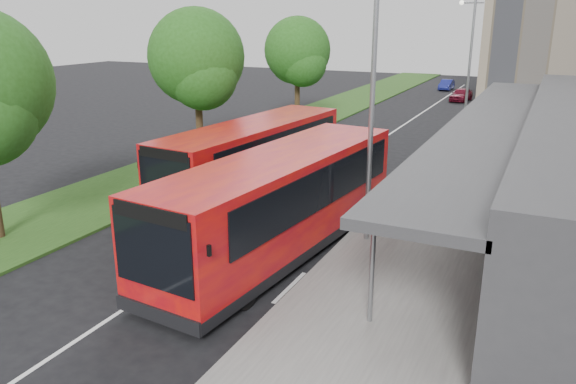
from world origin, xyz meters
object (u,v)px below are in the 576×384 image
(litter_bin, at_px, (449,166))
(car_far, at_px, (447,85))
(tree_far, at_px, (298,55))
(bollard, at_px, (470,138))
(lamp_post_far, at_px, (469,58))
(bus_main, at_px, (281,203))
(tree_mid, at_px, (197,63))
(bus_second, at_px, (253,158))
(lamp_post_near, at_px, (370,99))
(car_near, at_px, (461,94))

(litter_bin, xyz_separation_m, car_far, (-6.22, 33.45, -0.06))
(tree_far, height_order, bollard, tree_far)
(lamp_post_far, xyz_separation_m, bus_main, (-2.14, -21.87, -3.10))
(tree_mid, height_order, bus_second, tree_mid)
(car_far, bearing_deg, bollard, -76.13)
(tree_mid, distance_m, litter_bin, 13.15)
(bollard, bearing_deg, litter_bin, -89.31)
(bus_main, distance_m, bollard, 18.08)
(lamp_post_far, relative_size, car_far, 2.54)
(lamp_post_near, relative_size, bus_main, 0.71)
(tree_far, xyz_separation_m, car_near, (8.67, 15.86, -4.08))
(tree_mid, height_order, lamp_post_far, lamp_post_far)
(litter_bin, bearing_deg, car_near, 97.87)
(bus_second, bearing_deg, tree_far, 113.58)
(tree_mid, bearing_deg, bus_main, -44.77)
(lamp_post_far, distance_m, car_far, 23.50)
(lamp_post_near, height_order, bollard, lamp_post_near)
(lamp_post_near, height_order, lamp_post_far, same)
(tree_far, bearing_deg, lamp_post_near, -59.71)
(tree_far, height_order, car_near, tree_far)
(tree_far, relative_size, bus_second, 0.67)
(tree_far, bearing_deg, bus_second, -71.70)
(car_near, bearing_deg, tree_mid, -100.88)
(car_far, bearing_deg, tree_far, -103.47)
(bus_main, bearing_deg, car_near, 96.12)
(bus_second, relative_size, car_near, 3.11)
(tree_mid, height_order, bus_main, tree_mid)
(bus_second, xyz_separation_m, car_near, (3.41, 31.78, -0.94))
(lamp_post_near, bearing_deg, bus_main, -138.84)
(tree_mid, relative_size, car_far, 2.42)
(tree_mid, height_order, tree_far, tree_mid)
(lamp_post_near, bearing_deg, car_near, 94.02)
(car_near, relative_size, car_far, 1.10)
(tree_mid, distance_m, car_far, 36.28)
(tree_mid, xyz_separation_m, car_near, (8.67, 27.86, -4.35))
(lamp_post_near, bearing_deg, car_far, 96.85)
(lamp_post_near, distance_m, litter_bin, 10.06)
(car_far, bearing_deg, tree_mid, -98.73)
(tree_mid, height_order, car_near, tree_mid)
(tree_far, xyz_separation_m, bus_main, (8.99, -20.92, -3.06))
(bollard, bearing_deg, lamp_post_far, 104.11)
(tree_far, relative_size, bollard, 7.75)
(tree_mid, distance_m, car_near, 29.50)
(lamp_post_far, height_order, bollard, lamp_post_far)
(tree_far, relative_size, lamp_post_far, 0.90)
(litter_bin, bearing_deg, lamp_post_near, -96.96)
(bus_main, height_order, litter_bin, bus_main)
(lamp_post_near, distance_m, lamp_post_far, 20.00)
(litter_bin, xyz_separation_m, bollard, (-0.08, 6.80, 0.04))
(tree_mid, relative_size, lamp_post_near, 0.96)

